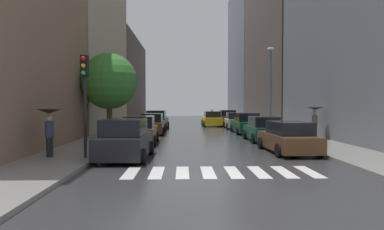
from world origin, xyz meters
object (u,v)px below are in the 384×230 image
at_px(parked_car_left_nearest, 125,140).
at_px(pedestrian_foreground, 315,115).
at_px(parked_car_right_nearest, 288,138).
at_px(parked_car_right_second, 263,130).
at_px(parked_car_right_third, 246,124).
at_px(parked_car_right_fifth, 227,118).
at_px(pedestrian_near_tree, 49,122).
at_px(traffic_light_left_corner, 85,83).
at_px(taxi_midroad, 212,119).
at_px(parked_car_right_fourth, 236,121).
at_px(parked_car_left_fourth, 157,120).
at_px(street_tree_left, 109,81).
at_px(parked_car_left_second, 140,131).
at_px(lamp_post_right, 271,84).
at_px(parked_car_left_third, 152,124).

distance_m(parked_car_left_nearest, pedestrian_foreground, 13.07).
relative_size(parked_car_right_nearest, parked_car_right_second, 1.15).
bearing_deg(parked_car_right_nearest, parked_car_right_third, -2.14).
bearing_deg(parked_car_right_fifth, parked_car_right_nearest, 179.57).
bearing_deg(parked_car_right_third, pedestrian_near_tree, 140.27).
xyz_separation_m(parked_car_right_fifth, pedestrian_foreground, (3.34, -17.90, 0.91)).
distance_m(parked_car_right_fifth, traffic_light_left_corner, 27.06).
bearing_deg(taxi_midroad, parked_car_right_fourth, -152.29).
relative_size(parked_car_left_nearest, parked_car_right_fourth, 1.01).
height_order(parked_car_left_fourth, parked_car_right_third, parked_car_left_fourth).
height_order(taxi_midroad, pedestrian_foreground, pedestrian_foreground).
bearing_deg(pedestrian_near_tree, parked_car_left_nearest, -115.94).
xyz_separation_m(pedestrian_near_tree, street_tree_left, (0.75, 8.53, 2.27)).
relative_size(parked_car_left_second, lamp_post_right, 0.67).
bearing_deg(traffic_light_left_corner, street_tree_left, 95.40).
xyz_separation_m(parked_car_left_second, parked_car_right_second, (7.80, 1.18, -0.04)).
xyz_separation_m(parked_car_right_third, traffic_light_left_corner, (-9.31, -13.49, 2.50)).
bearing_deg(parked_car_left_nearest, pedestrian_near_tree, 96.16).
bearing_deg(parked_car_right_third, lamp_post_right, -128.00).
height_order(parked_car_left_nearest, street_tree_left, street_tree_left).
bearing_deg(parked_car_left_nearest, parked_car_right_third, -28.86).
xyz_separation_m(parked_car_right_nearest, street_tree_left, (-10.16, 6.51, 3.20)).
bearing_deg(pedestrian_near_tree, parked_car_left_fourth, -40.33).
distance_m(parked_car_left_nearest, parked_car_right_second, 10.44).
relative_size(parked_car_right_nearest, street_tree_left, 0.82).
xyz_separation_m(parked_car_left_second, parked_car_left_third, (0.16, 6.76, -0.01)).
height_order(parked_car_right_nearest, traffic_light_left_corner, traffic_light_left_corner).
relative_size(parked_car_right_third, lamp_post_right, 0.71).
height_order(parked_car_right_second, pedestrian_foreground, pedestrian_foreground).
xyz_separation_m(parked_car_right_nearest, taxi_midroad, (-2.02, 20.57, 0.03)).
height_order(street_tree_left, lamp_post_right, lamp_post_right).
xyz_separation_m(parked_car_left_nearest, lamp_post_right, (9.41, 11.71, 3.20)).
relative_size(parked_car_left_second, parked_car_left_third, 0.95).
relative_size(parked_car_left_nearest, street_tree_left, 0.74).
bearing_deg(parked_car_left_third, parked_car_right_third, -87.39).
distance_m(parked_car_right_third, parked_car_right_fifth, 11.80).
distance_m(parked_car_left_second, parked_car_right_fifth, 20.51).
bearing_deg(parked_car_right_fourth, pedestrian_near_tree, 151.22).
height_order(parked_car_left_second, street_tree_left, street_tree_left).
relative_size(pedestrian_foreground, traffic_light_left_corner, 0.48).
bearing_deg(taxi_midroad, pedestrian_near_tree, 157.80).
bearing_deg(traffic_light_left_corner, taxi_midroad, 72.23).
bearing_deg(parked_car_right_third, pedestrian_foreground, -151.69).
bearing_deg(parked_car_right_fourth, parked_car_left_second, 149.83).
height_order(parked_car_right_third, pedestrian_near_tree, pedestrian_near_tree).
distance_m(parked_car_left_nearest, parked_car_left_third, 12.60).
height_order(parked_car_left_nearest, parked_car_left_fourth, parked_car_left_fourth).
height_order(parked_car_left_second, parked_car_right_nearest, parked_car_left_second).
xyz_separation_m(parked_car_right_third, street_tree_left, (-10.14, -4.72, 3.14)).
bearing_deg(pedestrian_near_tree, pedestrian_foreground, -93.54).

